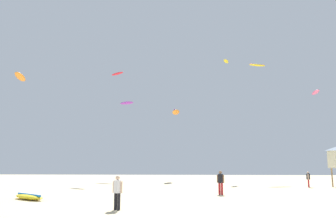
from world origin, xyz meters
name	(u,v)px	position (x,y,z in m)	size (l,w,h in m)	color
person_foreground	(117,190)	(-1.65, 5.48, 1.00)	(0.54, 0.39, 1.71)	black
person_midground	(221,181)	(4.35, 14.48, 1.04)	(0.54, 0.40, 1.78)	#B21E23
person_left	(308,178)	(13.78, 23.07, 0.91)	(0.35, 0.49, 1.55)	#B21E23
kite_grounded_near	(29,197)	(-8.45, 10.01, 0.18)	(3.06, 2.64, 0.38)	yellow
kite_aloft_0	(226,61)	(7.71, 38.18, 17.83)	(1.24, 2.17, 0.30)	yellow
kite_aloft_1	(316,92)	(21.33, 39.80, 13.13)	(1.72, 3.67, 0.57)	#E5598C
kite_aloft_4	(117,74)	(-7.59, 31.31, 14.26)	(2.23, 2.03, 0.28)	red
kite_aloft_6	(127,103)	(-7.37, 37.21, 11.33)	(2.53, 1.86, 0.49)	purple
kite_aloft_7	(20,77)	(-17.45, 24.58, 12.23)	(2.52, 4.16, 0.70)	orange
kite_aloft_8	(257,65)	(12.15, 37.08, 16.79)	(2.75, 1.62, 0.33)	yellow
kite_aloft_9	(176,112)	(0.02, 37.19, 9.86)	(1.39, 3.73, 0.77)	orange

